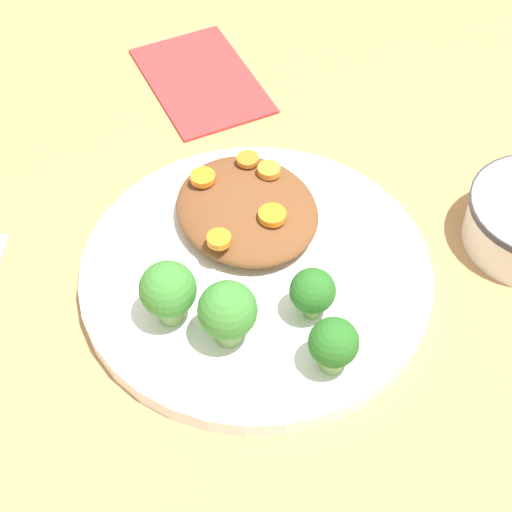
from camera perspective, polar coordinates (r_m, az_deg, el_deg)
The scene contains 13 objects.
ground_plane at distance 0.69m, azimuth 0.00°, elevation -1.61°, with size 4.00×4.00×0.00m, color tan.
plate at distance 0.68m, azimuth 0.00°, elevation -1.09°, with size 0.28×0.28×0.02m.
stew_mound at distance 0.70m, azimuth -0.61°, elevation 3.12°, with size 0.13×0.11×0.03m, color brown.
broccoli_floret_0 at distance 0.61m, azimuth -1.91°, elevation -3.74°, with size 0.04×0.04×0.06m.
broccoli_floret_1 at distance 0.62m, azimuth -5.89°, elevation -2.34°, with size 0.04×0.04×0.06m.
broccoli_floret_2 at distance 0.60m, azimuth 4.99°, elevation -5.98°, with size 0.04×0.04×0.05m.
broccoli_floret_3 at distance 0.63m, azimuth 3.79°, elevation -2.40°, with size 0.03×0.03×0.05m.
carrot_slice_0 at distance 0.67m, azimuth 1.09°, elevation 2.74°, with size 0.02×0.02×0.01m, color orange.
carrot_slice_1 at distance 0.72m, azimuth -0.56°, elevation 6.47°, with size 0.02×0.02×0.00m, color orange.
carrot_slice_2 at distance 0.70m, azimuth -3.49°, elevation 5.29°, with size 0.02×0.02×0.01m, color orange.
carrot_slice_3 at distance 0.71m, azimuth 0.87°, elevation 5.75°, with size 0.02×0.02×0.01m, color orange.
carrot_slice_4 at distance 0.66m, azimuth -2.48°, elevation 1.13°, with size 0.02×0.02×0.01m, color orange.
napkin at distance 0.87m, azimuth -3.66°, elevation 11.68°, with size 0.16×0.11×0.01m.
Camera 1 is at (0.36, -0.22, 0.54)m, focal length 60.00 mm.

